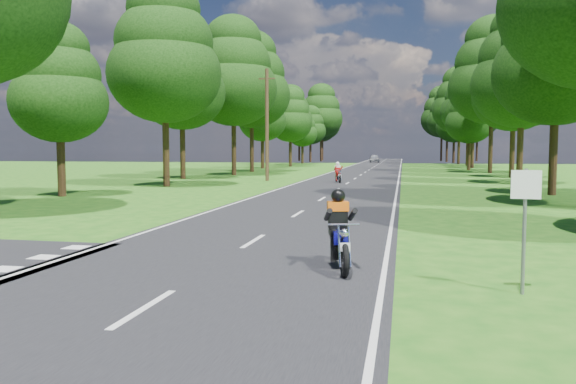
# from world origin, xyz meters

# --- Properties ---
(ground) EXTENTS (160.00, 160.00, 0.00)m
(ground) POSITION_xyz_m (0.00, 0.00, 0.00)
(ground) COLOR #1C5814
(ground) RESTS_ON ground
(main_road) EXTENTS (7.00, 140.00, 0.02)m
(main_road) POSITION_xyz_m (0.00, 50.00, 0.01)
(main_road) COLOR black
(main_road) RESTS_ON ground
(road_markings) EXTENTS (7.40, 140.00, 0.01)m
(road_markings) POSITION_xyz_m (-0.14, 48.13, 0.02)
(road_markings) COLOR silver
(road_markings) RESTS_ON main_road
(treeline) EXTENTS (40.00, 115.35, 14.78)m
(treeline) POSITION_xyz_m (1.43, 60.06, 8.25)
(treeline) COLOR black
(treeline) RESTS_ON ground
(telegraph_pole) EXTENTS (1.20, 0.26, 8.00)m
(telegraph_pole) POSITION_xyz_m (-6.00, 28.00, 4.07)
(telegraph_pole) COLOR #382616
(telegraph_pole) RESTS_ON ground
(road_sign) EXTENTS (0.45, 0.07, 2.00)m
(road_sign) POSITION_xyz_m (5.50, -2.01, 1.34)
(road_sign) COLOR slate
(road_sign) RESTS_ON ground
(rider_near_blue) EXTENTS (1.02, 1.92, 1.52)m
(rider_near_blue) POSITION_xyz_m (2.44, -0.74, 0.78)
(rider_near_blue) COLOR #0E0B7D
(rider_near_blue) RESTS_ON main_road
(rider_far_red) EXTENTS (1.01, 1.78, 1.41)m
(rider_far_red) POSITION_xyz_m (-0.73, 26.82, 0.73)
(rider_far_red) COLOR maroon
(rider_far_red) RESTS_ON main_road
(distant_car) EXTENTS (1.96, 4.26, 1.41)m
(distant_car) POSITION_xyz_m (-1.18, 85.23, 0.73)
(distant_car) COLOR #A5A7AC
(distant_car) RESTS_ON main_road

